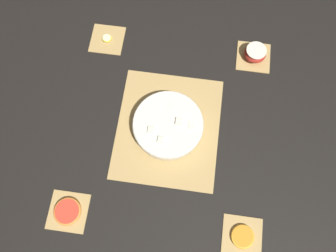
% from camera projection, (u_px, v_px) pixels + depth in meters
% --- Properties ---
extents(ground_plane, '(6.00, 6.00, 0.00)m').
position_uv_depth(ground_plane, '(168.00, 128.00, 1.16)').
color(ground_plane, black).
extents(bamboo_mat_center, '(0.42, 0.36, 0.01)m').
position_uv_depth(bamboo_mat_center, '(168.00, 128.00, 1.16)').
color(bamboo_mat_center, tan).
rests_on(bamboo_mat_center, ground_plane).
extents(coaster_mat_near_left, '(0.13, 0.13, 0.01)m').
position_uv_depth(coaster_mat_near_left, '(242.00, 237.00, 1.04)').
color(coaster_mat_near_left, tan).
rests_on(coaster_mat_near_left, ground_plane).
extents(coaster_mat_near_right, '(0.13, 0.13, 0.01)m').
position_uv_depth(coaster_mat_near_right, '(253.00, 57.00, 1.25)').
color(coaster_mat_near_right, tan).
rests_on(coaster_mat_near_right, ground_plane).
extents(coaster_mat_far_left, '(0.13, 0.13, 0.01)m').
position_uv_depth(coaster_mat_far_left, '(68.00, 211.00, 1.07)').
color(coaster_mat_far_left, tan).
rests_on(coaster_mat_far_left, ground_plane).
extents(coaster_mat_far_right, '(0.13, 0.13, 0.01)m').
position_uv_depth(coaster_mat_far_right, '(107.00, 39.00, 1.27)').
color(coaster_mat_far_right, tan).
rests_on(coaster_mat_far_right, ground_plane).
extents(fruit_salad_bowl, '(0.24, 0.24, 0.06)m').
position_uv_depth(fruit_salad_bowl, '(168.00, 125.00, 1.13)').
color(fruit_salad_bowl, silver).
rests_on(fruit_salad_bowl, bamboo_mat_center).
extents(apple_half, '(0.08, 0.08, 0.04)m').
position_uv_depth(apple_half, '(255.00, 53.00, 1.22)').
color(apple_half, '#B72D23').
rests_on(apple_half, coaster_mat_near_right).
extents(orange_slice_whole, '(0.08, 0.08, 0.01)m').
position_uv_depth(orange_slice_whole, '(243.00, 237.00, 1.04)').
color(orange_slice_whole, orange).
rests_on(orange_slice_whole, coaster_mat_near_left).
extents(banana_coin_single, '(0.04, 0.04, 0.01)m').
position_uv_depth(banana_coin_single, '(107.00, 38.00, 1.27)').
color(banana_coin_single, beige).
rests_on(banana_coin_single, coaster_mat_far_right).
extents(grapefruit_slice, '(0.09, 0.09, 0.01)m').
position_uv_depth(grapefruit_slice, '(67.00, 211.00, 1.06)').
color(grapefruit_slice, red).
rests_on(grapefruit_slice, coaster_mat_far_left).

